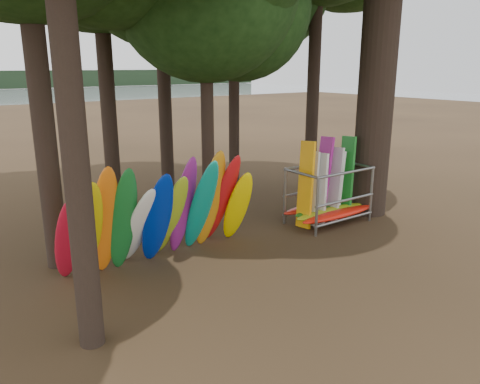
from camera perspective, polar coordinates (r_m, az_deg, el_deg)
ground at (r=14.08m, az=5.86°, el=-6.39°), size 120.00×120.00×0.00m
kayak_row at (r=12.49m, az=-9.27°, el=-2.76°), size 5.62×2.13×3.10m
storage_rack at (r=15.97m, az=10.67°, el=-0.52°), size 3.23×1.60×2.90m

